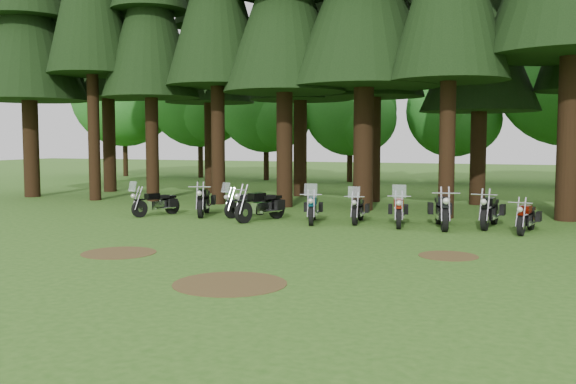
% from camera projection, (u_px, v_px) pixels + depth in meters
% --- Properties ---
extents(ground, '(120.00, 120.00, 0.00)m').
position_uv_depth(ground, '(265.00, 248.00, 16.31)').
color(ground, '#2F5F1A').
rests_on(ground, ground).
extents(pine_back_1, '(4.52, 4.52, 16.22)m').
position_uv_depth(pine_back_1, '(209.00, 0.00, 32.19)').
color(pine_back_1, '#301E10').
rests_on(pine_back_1, ground).
extents(pine_back_4, '(4.94, 4.94, 13.78)m').
position_uv_depth(pine_back_4, '(482.00, 6.00, 26.46)').
color(pine_back_4, '#301E10').
rests_on(pine_back_4, ground).
extents(decid_0, '(8.00, 7.78, 10.00)m').
position_uv_depth(decid_0, '(126.00, 97.00, 47.30)').
color(decid_0, '#301E10').
rests_on(decid_0, ground).
extents(decid_1, '(7.91, 7.69, 9.88)m').
position_uv_depth(decid_1, '(203.00, 96.00, 45.55)').
color(decid_1, '#301E10').
rests_on(decid_1, ground).
extents(decid_2, '(6.72, 6.53, 8.40)m').
position_uv_depth(decid_2, '(269.00, 106.00, 42.69)').
color(decid_2, '#301E10').
rests_on(decid_2, ground).
extents(decid_3, '(6.12, 5.95, 7.65)m').
position_uv_depth(decid_3, '(353.00, 112.00, 40.97)').
color(decid_3, '#301E10').
rests_on(decid_3, ground).
extents(decid_4, '(5.93, 5.76, 7.41)m').
position_uv_depth(decid_4, '(457.00, 113.00, 39.80)').
color(decid_4, '#301E10').
rests_on(decid_4, ground).
extents(decid_5, '(8.45, 8.21, 10.56)m').
position_uv_depth(decid_5, '(576.00, 78.00, 36.64)').
color(decid_5, '#301E10').
rests_on(decid_5, ground).
extents(dirt_patch_0, '(1.80, 1.80, 0.01)m').
position_uv_depth(dirt_patch_0, '(119.00, 253.00, 15.54)').
color(dirt_patch_0, '#4C3D1E').
rests_on(dirt_patch_0, ground).
extents(dirt_patch_1, '(1.40, 1.40, 0.01)m').
position_uv_depth(dirt_patch_1, '(448.00, 256.00, 15.13)').
color(dirt_patch_1, '#4C3D1E').
rests_on(dirt_patch_1, ground).
extents(dirt_patch_2, '(2.20, 2.20, 0.01)m').
position_uv_depth(dirt_patch_2, '(230.00, 283.00, 12.23)').
color(dirt_patch_2, '#4C3D1E').
rests_on(dirt_patch_2, ground).
extents(motorcycle_0, '(0.98, 2.00, 1.29)m').
position_uv_depth(motorcycle_0, '(156.00, 204.00, 23.10)').
color(motorcycle_0, black).
rests_on(motorcycle_0, ground).
extents(motorcycle_1, '(0.99, 2.23, 0.95)m').
position_uv_depth(motorcycle_1, '(204.00, 202.00, 23.19)').
color(motorcycle_1, black).
rests_on(motorcycle_1, ground).
extents(motorcycle_2, '(0.98, 1.96, 1.27)m').
position_uv_depth(motorcycle_2, '(246.00, 205.00, 22.83)').
color(motorcycle_2, black).
rests_on(motorcycle_2, ground).
extents(motorcycle_3, '(0.90, 2.28, 0.96)m').
position_uv_depth(motorcycle_3, '(261.00, 206.00, 21.63)').
color(motorcycle_3, black).
rests_on(motorcycle_3, ground).
extents(motorcycle_4, '(0.86, 2.16, 1.37)m').
position_uv_depth(motorcycle_4, '(312.00, 209.00, 21.14)').
color(motorcycle_4, black).
rests_on(motorcycle_4, ground).
extents(motorcycle_5, '(0.51, 2.03, 1.27)m').
position_uv_depth(motorcycle_5, '(358.00, 210.00, 21.13)').
color(motorcycle_5, black).
rests_on(motorcycle_5, ground).
extents(motorcycle_6, '(0.74, 2.21, 1.39)m').
position_uv_depth(motorcycle_6, '(398.00, 211.00, 20.38)').
color(motorcycle_6, black).
rests_on(motorcycle_6, ground).
extents(motorcycle_7, '(0.73, 2.44, 1.01)m').
position_uv_depth(motorcycle_7, '(442.00, 211.00, 19.93)').
color(motorcycle_7, black).
rests_on(motorcycle_7, ground).
extents(motorcycle_8, '(0.43, 2.34, 0.95)m').
position_uv_depth(motorcycle_8, '(490.00, 212.00, 20.02)').
color(motorcycle_8, black).
rests_on(motorcycle_8, ground).
extents(motorcycle_9, '(0.48, 2.03, 0.83)m').
position_uv_depth(motorcycle_9, '(526.00, 219.00, 18.85)').
color(motorcycle_9, black).
rests_on(motorcycle_9, ground).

